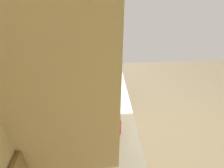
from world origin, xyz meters
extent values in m
plane|color=brown|center=(0.00, 0.00, 0.00)|extent=(6.03, 6.03, 0.00)
cube|color=beige|center=(0.00, 1.72, 1.37)|extent=(3.89, 0.12, 2.74)
cube|color=beige|center=(-0.43, 1.35, 0.45)|extent=(2.88, 0.61, 0.91)
cube|color=silver|center=(-0.43, 1.35, 0.92)|extent=(2.91, 0.64, 0.02)
cube|color=#332819|center=(-0.43, 1.04, 0.45)|extent=(0.01, 0.01, 0.84)
cube|color=#332819|center=(0.05, 1.04, 0.45)|extent=(0.01, 0.01, 0.84)
cube|color=#332819|center=(0.53, 1.04, 0.45)|extent=(0.01, 0.01, 0.84)
cube|color=beige|center=(-0.43, 1.48, 1.84)|extent=(1.64, 0.35, 0.59)
cube|color=black|center=(1.34, 1.35, 0.46)|extent=(0.63, 0.62, 0.93)
cube|color=black|center=(1.34, 1.03, 0.42)|extent=(0.49, 0.01, 0.51)
cube|color=black|center=(1.34, 1.35, 0.94)|extent=(0.59, 0.59, 0.02)
cube|color=black|center=(1.34, 1.64, 1.02)|extent=(0.59, 0.04, 0.18)
cylinder|color=#38383D|center=(1.20, 1.23, 0.95)|extent=(0.11, 0.11, 0.01)
cylinder|color=#38383D|center=(1.47, 1.23, 0.95)|extent=(0.11, 0.11, 0.01)
cylinder|color=#38383D|center=(1.20, 1.46, 0.95)|extent=(0.11, 0.11, 0.01)
cylinder|color=#38383D|center=(1.47, 1.46, 0.95)|extent=(0.11, 0.11, 0.01)
cube|color=white|center=(0.47, 1.37, 1.07)|extent=(0.51, 0.35, 0.28)
cube|color=black|center=(0.43, 1.19, 1.07)|extent=(0.31, 0.01, 0.19)
cube|color=#2D2D33|center=(0.67, 1.19, 1.07)|extent=(0.09, 0.01, 0.19)
cylinder|color=#4C8CBF|center=(0.04, 1.26, 0.96)|extent=(0.16, 0.16, 0.06)
cylinder|color=#498ECC|center=(0.04, 1.26, 0.98)|extent=(0.13, 0.13, 0.03)
cylinder|color=red|center=(-0.51, 1.26, 1.00)|extent=(0.14, 0.14, 0.14)
cylinder|color=black|center=(-0.51, 1.26, 1.07)|extent=(0.03, 0.03, 0.02)
cylinder|color=red|center=(-0.43, 1.26, 1.02)|extent=(0.09, 0.02, 0.05)
camera|label=1|loc=(-1.63, 1.36, 2.17)|focal=27.24mm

